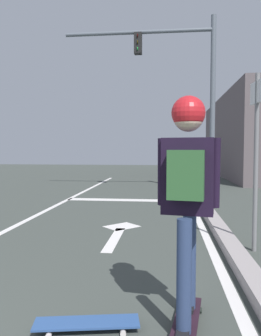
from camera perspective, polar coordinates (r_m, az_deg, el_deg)
name	(u,v)px	position (r m, az deg, el deg)	size (l,w,h in m)	color
lane_line_center	(24,221)	(6.80, -17.96, -8.81)	(0.12, 20.00, 0.01)	silver
lane_line_curbside	(201,226)	(6.25, 12.15, -9.79)	(0.12, 20.00, 0.01)	silver
stop_bar	(131,200)	(9.16, 0.08, -5.58)	(3.54, 0.40, 0.01)	silver
lane_arrow_stem	(114,239)	(5.27, -2.82, -12.18)	(0.16, 1.40, 0.01)	silver
lane_arrow_head	(122,226)	(6.08, -1.52, -10.08)	(0.56, 0.44, 0.01)	silver
curb_strip	(215,223)	(6.26, 14.47, -9.16)	(0.24, 24.00, 0.14)	#9C9291
skateboard	(186,320)	(2.87, 9.66, -24.58)	(0.31, 0.81, 0.07)	black
skater	(188,178)	(2.54, 9.87, -1.74)	(0.47, 0.64, 1.73)	navy
spare_skateboard	(87,323)	(2.82, -7.59, -25.11)	(0.83, 0.34, 0.07)	#2C4E88
traffic_signal_mast	(180,75)	(10.76, 8.52, 15.61)	(4.73, 0.34, 5.52)	#555D68
street_sign_post	(256,137)	(4.78, 21.00, 5.09)	(0.08, 0.44, 2.42)	slate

